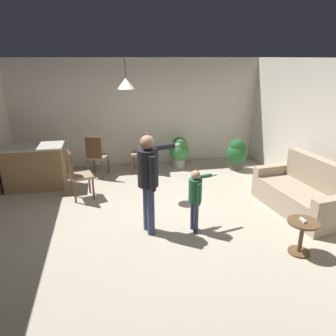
{
  "coord_description": "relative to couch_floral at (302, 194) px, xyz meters",
  "views": [
    {
      "loc": [
        -0.91,
        -4.85,
        2.72
      ],
      "look_at": [
        0.05,
        -0.14,
        1.0
      ],
      "focal_mm": 33.38,
      "sensor_mm": 36.0,
      "label": 1
    }
  ],
  "objects": [
    {
      "name": "couch_floral",
      "position": [
        0.0,
        0.0,
        0.0
      ],
      "size": [
        1.05,
        1.88,
        1.0
      ],
      "rotation": [
        0.0,
        0.0,
        1.68
      ],
      "color": "tan",
      "rests_on": "ground"
    },
    {
      "name": "side_table_by_couch",
      "position": [
        -0.81,
        -1.21,
        -0.0
      ],
      "size": [
        0.44,
        0.44,
        0.52
      ],
      "color": "brown",
      "rests_on": "ground"
    },
    {
      "name": "dining_chair_near_wall",
      "position": [
        -4.08,
        1.37,
        0.21
      ],
      "size": [
        0.51,
        0.51,
        1.0
      ],
      "rotation": [
        0.0,
        0.0,
        4.96
      ],
      "color": "brown",
      "rests_on": "ground"
    },
    {
      "name": "potted_plant_by_wall",
      "position": [
        -1.65,
        2.82,
        0.11
      ],
      "size": [
        0.52,
        0.52,
        0.8
      ],
      "color": "#B7B2AD",
      "rests_on": "ground"
    },
    {
      "name": "ceiling_light_pendant",
      "position": [
        -3.04,
        1.37,
        1.92
      ],
      "size": [
        0.32,
        0.32,
        0.55
      ],
      "color": "silver"
    },
    {
      "name": "person_adult",
      "position": [
        -2.86,
        -0.17,
        0.68
      ],
      "size": [
        0.74,
        0.6,
        1.62
      ],
      "rotation": [
        0.0,
        0.0,
        -1.31
      ],
      "color": "#384260",
      "rests_on": "ground"
    },
    {
      "name": "kitchen_counter",
      "position": [
        -5.01,
        2.13,
        0.15
      ],
      "size": [
        1.26,
        0.66,
        0.95
      ],
      "color": "#99754C",
      "rests_on": "ground"
    },
    {
      "name": "wall_right",
      "position": [
        0.64,
        0.2,
        1.02
      ],
      "size": [
        0.1,
        6.4,
        2.7
      ],
      "primitive_type": "cube",
      "color": "silver",
      "rests_on": "ground"
    },
    {
      "name": "spare_remote_on_table",
      "position": [
        -0.82,
        -1.21,
        0.21
      ],
      "size": [
        0.05,
        0.13,
        0.04
      ],
      "primitive_type": "cube",
      "rotation": [
        0.0,
        0.0,
        3.06
      ],
      "color": "white",
      "rests_on": "side_table_by_couch"
    },
    {
      "name": "person_child",
      "position": [
        -2.13,
        -0.3,
        0.33
      ],
      "size": [
        0.53,
        0.38,
        1.06
      ],
      "rotation": [
        0.0,
        0.0,
        -1.36
      ],
      "color": "#384260",
      "rests_on": "ground"
    },
    {
      "name": "dining_chair_centre_back",
      "position": [
        -2.6,
        2.68,
        0.21
      ],
      "size": [
        0.48,
        0.48,
        1.0
      ],
      "rotation": [
        0.0,
        0.0,
        1.42
      ],
      "color": "brown",
      "rests_on": "ground"
    },
    {
      "name": "ground",
      "position": [
        -2.56,
        0.2,
        -0.33
      ],
      "size": [
        7.68,
        7.68,
        0.0
      ],
      "primitive_type": "plane",
      "color": "#B2A893"
    },
    {
      "name": "dining_chair_by_counter",
      "position": [
        -3.72,
        2.54,
        0.21
      ],
      "size": [
        0.55,
        0.55,
        1.0
      ],
      "rotation": [
        0.0,
        0.0,
        5.9
      ],
      "color": "brown",
      "rests_on": "ground"
    },
    {
      "name": "wall_back",
      "position": [
        -2.56,
        3.4,
        1.02
      ],
      "size": [
        6.4,
        0.1,
        2.7
      ],
      "primitive_type": "cube",
      "color": "silver",
      "rests_on": "ground"
    },
    {
      "name": "potted_plant_corner",
      "position": [
        -0.28,
        2.35,
        0.11
      ],
      "size": [
        0.52,
        0.52,
        0.8
      ],
      "color": "#4C4742",
      "rests_on": "ground"
    }
  ]
}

